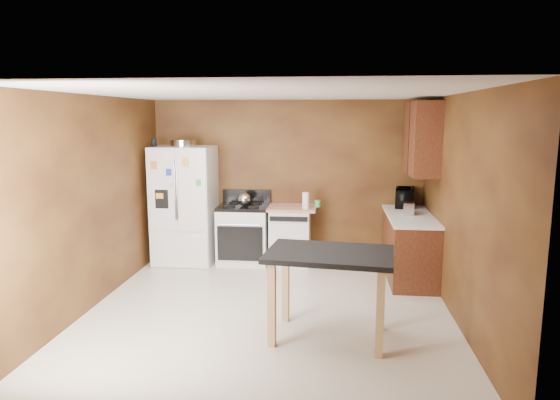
% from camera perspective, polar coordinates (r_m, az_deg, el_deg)
% --- Properties ---
extents(floor, '(4.50, 4.50, 0.00)m').
position_cam_1_polar(floor, '(5.99, -1.27, -12.53)').
color(floor, beige).
rests_on(floor, ground).
extents(ceiling, '(4.50, 4.50, 0.00)m').
position_cam_1_polar(ceiling, '(5.55, -1.37, 12.12)').
color(ceiling, white).
rests_on(ceiling, ground).
extents(wall_back, '(4.20, 0.00, 4.20)m').
position_cam_1_polar(wall_back, '(7.85, 0.81, 2.24)').
color(wall_back, brown).
rests_on(wall_back, ground).
extents(wall_front, '(4.20, 0.00, 4.20)m').
position_cam_1_polar(wall_front, '(3.48, -6.17, -7.24)').
color(wall_front, brown).
rests_on(wall_front, ground).
extents(wall_left, '(0.00, 4.50, 4.50)m').
position_cam_1_polar(wall_left, '(6.26, -20.74, -0.26)').
color(wall_left, brown).
rests_on(wall_left, ground).
extents(wall_right, '(0.00, 4.50, 4.50)m').
position_cam_1_polar(wall_right, '(5.76, 19.88, -1.03)').
color(wall_right, brown).
rests_on(wall_right, ground).
extents(roasting_pan, '(0.39, 0.39, 0.10)m').
position_cam_1_polar(roasting_pan, '(7.76, -10.98, 6.41)').
color(roasting_pan, silver).
rests_on(roasting_pan, refrigerator).
extents(pen_cup, '(0.08, 0.08, 0.13)m').
position_cam_1_polar(pen_cup, '(7.72, -14.21, 6.39)').
color(pen_cup, black).
rests_on(pen_cup, refrigerator).
extents(kettle, '(0.20, 0.20, 0.20)m').
position_cam_1_polar(kettle, '(7.61, -4.10, 0.08)').
color(kettle, silver).
rests_on(kettle, gas_range).
extents(paper_towel, '(0.11, 0.11, 0.24)m').
position_cam_1_polar(paper_towel, '(7.43, 2.96, -0.06)').
color(paper_towel, white).
rests_on(paper_towel, dishwasher).
extents(green_canister, '(0.11, 0.11, 0.10)m').
position_cam_1_polar(green_canister, '(7.59, 4.29, -0.41)').
color(green_canister, '#43AF64').
rests_on(green_canister, dishwasher).
extents(toaster, '(0.17, 0.25, 0.17)m').
position_cam_1_polar(toaster, '(7.17, 14.48, -0.91)').
color(toaster, silver).
rests_on(toaster, right_cabinets).
extents(microwave, '(0.40, 0.53, 0.27)m').
position_cam_1_polar(microwave, '(7.74, 14.06, 0.22)').
color(microwave, black).
rests_on(microwave, right_cabinets).
extents(refrigerator, '(0.90, 0.80, 1.80)m').
position_cam_1_polar(refrigerator, '(7.83, -10.84, -0.55)').
color(refrigerator, white).
rests_on(refrigerator, ground).
extents(gas_range, '(0.76, 0.68, 1.10)m').
position_cam_1_polar(gas_range, '(7.76, -4.15, -3.79)').
color(gas_range, white).
rests_on(gas_range, ground).
extents(dishwasher, '(0.78, 0.63, 0.89)m').
position_cam_1_polar(dishwasher, '(7.69, 1.18, -3.96)').
color(dishwasher, white).
rests_on(dishwasher, ground).
extents(right_cabinets, '(0.63, 1.58, 2.45)m').
position_cam_1_polar(right_cabinets, '(7.20, 14.95, -1.52)').
color(right_cabinets, brown).
rests_on(right_cabinets, ground).
extents(island, '(1.34, 0.98, 0.91)m').
position_cam_1_polar(island, '(5.08, 5.68, -7.41)').
color(island, black).
rests_on(island, ground).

